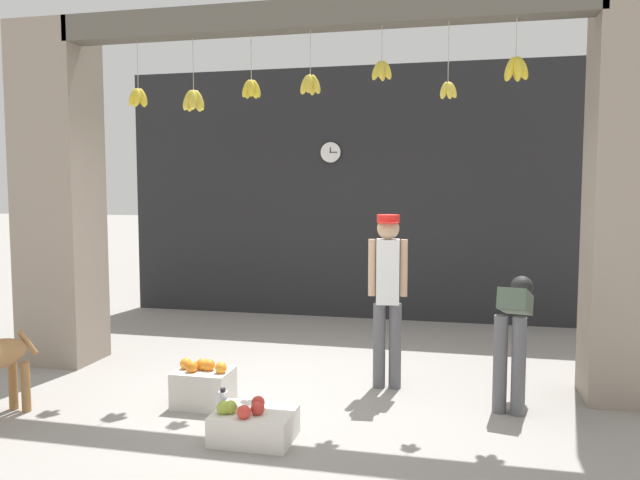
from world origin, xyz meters
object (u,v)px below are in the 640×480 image
(worker_stooping, at_px, (514,324))
(fruit_crate_oranges, at_px, (203,385))
(water_bottle, at_px, (223,407))
(wall_clock, at_px, (331,152))
(shopkeeper, at_px, (388,288))
(fruit_crate_apples, at_px, (253,424))

(worker_stooping, xyz_separation_m, fruit_crate_oranges, (-2.46, -0.58, -0.50))
(water_bottle, distance_m, wall_clock, 4.50)
(water_bottle, bearing_deg, fruit_crate_oranges, 131.87)
(shopkeeper, relative_size, worker_stooping, 1.52)
(fruit_crate_apples, height_order, wall_clock, wall_clock)
(worker_stooping, bearing_deg, shopkeeper, -179.20)
(wall_clock, bearing_deg, water_bottle, -89.76)
(worker_stooping, bearing_deg, fruit_crate_apples, -135.69)
(wall_clock, bearing_deg, fruit_crate_oranges, -94.58)
(fruit_crate_oranges, relative_size, water_bottle, 1.63)
(fruit_crate_oranges, height_order, fruit_crate_apples, fruit_crate_oranges)
(fruit_crate_apples, bearing_deg, worker_stooping, 31.99)
(wall_clock, bearing_deg, worker_stooping, -54.58)
(water_bottle, bearing_deg, wall_clock, 90.24)
(fruit_crate_apples, height_order, water_bottle, fruit_crate_apples)
(worker_stooping, xyz_separation_m, wall_clock, (-2.17, 3.06, 1.57))
(shopkeeper, height_order, fruit_crate_oranges, shopkeeper)
(worker_stooping, height_order, fruit_crate_apples, worker_stooping)
(water_bottle, bearing_deg, worker_stooping, 23.07)
(shopkeeper, distance_m, wall_clock, 3.34)
(fruit_crate_oranges, bearing_deg, water_bottle, -48.13)
(fruit_crate_apples, relative_size, water_bottle, 2.01)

